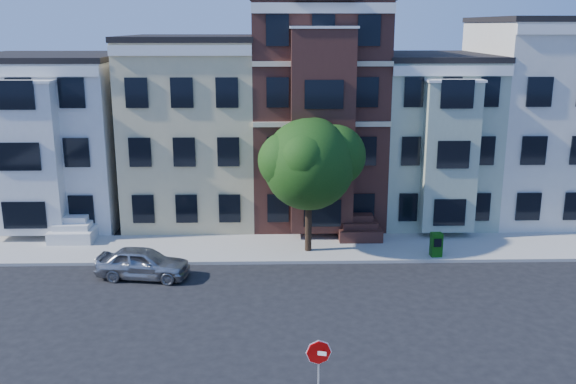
{
  "coord_description": "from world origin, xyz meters",
  "views": [
    {
      "loc": [
        -2.46,
        -22.18,
        10.84
      ],
      "look_at": [
        -1.88,
        3.3,
        4.2
      ],
      "focal_mm": 40.0,
      "sensor_mm": 36.0,
      "label": 1
    }
  ],
  "objects_px": {
    "parked_car": "(143,263)",
    "stop_sign": "(318,374)",
    "newspaper_box": "(436,245)",
    "street_tree": "(309,170)"
  },
  "relations": [
    {
      "from": "parked_car",
      "to": "newspaper_box",
      "type": "xyz_separation_m",
      "value": [
        13.52,
        2.06,
        0.02
      ]
    },
    {
      "from": "newspaper_box",
      "to": "stop_sign",
      "type": "xyz_separation_m",
      "value": [
        -6.52,
        -12.85,
        0.76
      ]
    },
    {
      "from": "newspaper_box",
      "to": "stop_sign",
      "type": "height_order",
      "value": "stop_sign"
    },
    {
      "from": "parked_car",
      "to": "stop_sign",
      "type": "height_order",
      "value": "stop_sign"
    },
    {
      "from": "parked_car",
      "to": "stop_sign",
      "type": "relative_size",
      "value": 1.54
    },
    {
      "from": "newspaper_box",
      "to": "stop_sign",
      "type": "bearing_deg",
      "value": -120.58
    },
    {
      "from": "street_tree",
      "to": "newspaper_box",
      "type": "xyz_separation_m",
      "value": [
        6.06,
        -0.94,
        -3.44
      ]
    },
    {
      "from": "parked_car",
      "to": "stop_sign",
      "type": "distance_m",
      "value": 12.89
    },
    {
      "from": "parked_car",
      "to": "stop_sign",
      "type": "bearing_deg",
      "value": -138.64
    },
    {
      "from": "street_tree",
      "to": "newspaper_box",
      "type": "relative_size",
      "value": 7.02
    }
  ]
}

